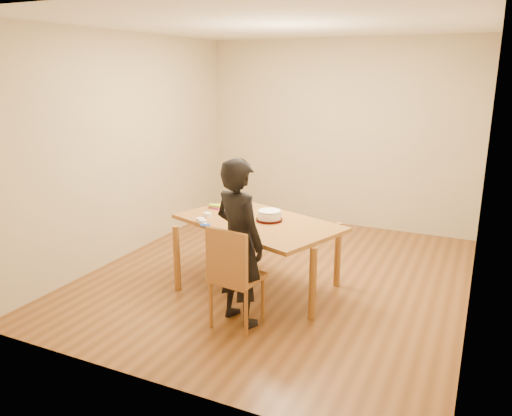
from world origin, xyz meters
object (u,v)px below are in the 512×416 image
at_px(dining_table, 258,223).
at_px(person, 239,242).
at_px(dining_chair, 237,277).
at_px(cake_plate, 269,220).
at_px(cake, 269,215).

bearing_deg(dining_table, person, -58.40).
height_order(dining_chair, cake_plate, cake_plate).
xyz_separation_m(cake_plate, cake, (-0.00, 0.00, 0.05)).
xyz_separation_m(dining_table, dining_chair, (0.15, -0.77, -0.28)).
relative_size(dining_table, person, 1.08).
bearing_deg(person, dining_table, -56.17).
bearing_deg(dining_table, cake, 48.25).
bearing_deg(dining_chair, cake_plate, 100.82).
bearing_deg(person, dining_chair, 112.22).
relative_size(dining_chair, cake, 1.71).
xyz_separation_m(cake, person, (0.05, -0.79, -0.04)).
xyz_separation_m(dining_chair, person, (0.00, 0.04, 0.32)).
distance_m(cake_plate, person, 0.79).
bearing_deg(cake_plate, dining_chair, -86.75).
bearing_deg(cake_plate, person, -86.56).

